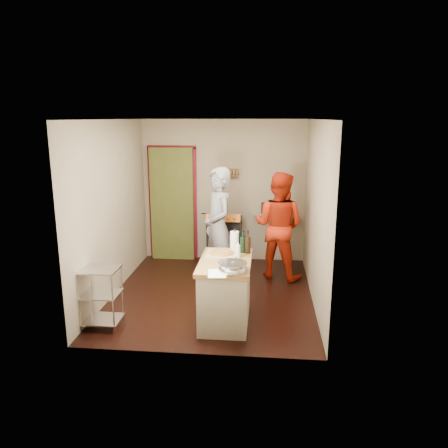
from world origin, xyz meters
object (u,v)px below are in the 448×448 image
(island, at_px, (226,289))
(person_stripe, at_px, (218,228))
(person_red, at_px, (278,226))
(stove, at_px, (224,240))
(wire_shelving, at_px, (101,295))

(island, xyz_separation_m, person_stripe, (-0.24, 1.29, 0.49))
(island, distance_m, person_red, 1.93)
(stove, height_order, person_red, person_red)
(island, bearing_deg, wire_shelving, -168.35)
(person_red, bearing_deg, island, 90.41)
(stove, xyz_separation_m, wire_shelving, (-1.33, -2.62, -0.01))
(wire_shelving, bearing_deg, person_stripe, 50.67)
(stove, distance_m, person_stripe, 1.12)
(stove, distance_m, island, 2.31)
(island, height_order, person_stripe, person_stripe)
(wire_shelving, height_order, person_stripe, person_stripe)
(wire_shelving, xyz_separation_m, person_stripe, (1.32, 1.62, 0.51))
(wire_shelving, distance_m, person_red, 3.11)
(wire_shelving, distance_m, island, 1.60)
(stove, xyz_separation_m, island, (0.24, -2.30, 0.00))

